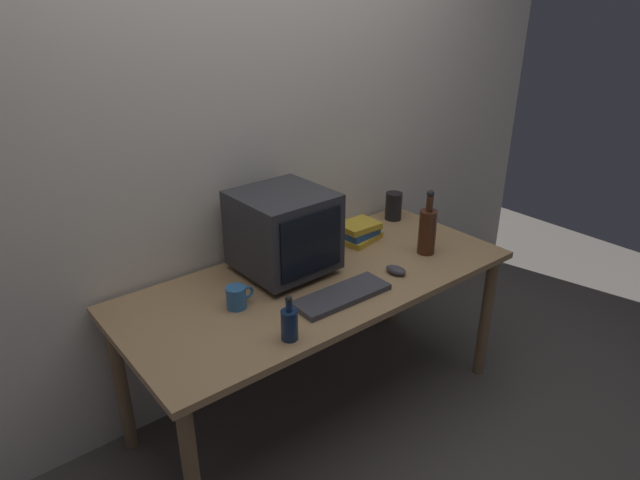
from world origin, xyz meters
The scene contains 11 objects.
ground_plane centered at (0.00, 0.00, 0.00)m, with size 6.00×6.00×0.00m, color #56514C.
back_wall centered at (0.00, 0.45, 1.25)m, with size 4.00×0.08×2.50m, color silver.
desk centered at (0.00, 0.00, 0.64)m, with size 1.76×0.77×0.71m.
crt_monitor centered at (-0.09, 0.15, 0.91)m, with size 0.39×0.40×0.37m.
keyboard centered at (-0.04, -0.19, 0.73)m, with size 0.42×0.15×0.02m, color #3F3F47.
computer_mouse centered at (0.28, -0.19, 0.73)m, with size 0.06×0.10×0.04m, color #3F3F47.
bottle_tall centered at (0.55, -0.12, 0.83)m, with size 0.08×0.08×0.32m.
bottle_short centered at (-0.38, -0.29, 0.78)m, with size 0.06×0.06×0.18m.
book_stack centered at (0.39, 0.18, 0.76)m, with size 0.24×0.19×0.10m.
mug centered at (-0.41, 0.01, 0.76)m, with size 0.12×0.08×0.09m.
metal_canister centered at (0.73, 0.27, 0.79)m, with size 0.09×0.09×0.15m, color black.
Camera 1 is at (-1.34, -1.67, 1.88)m, focal length 31.16 mm.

